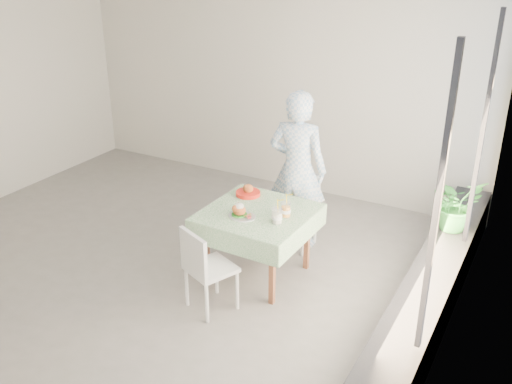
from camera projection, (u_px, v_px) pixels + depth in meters
The scene contains 14 objects.
floor at pixel (169, 257), 6.38m from camera, with size 6.00×6.00×0.00m, color #64625F.
wall_back at pixel (273, 87), 7.81m from camera, with size 6.00×0.02×2.80m, color beige.
wall_right at pixel (465, 196), 4.49m from camera, with size 0.02×5.00×2.80m, color beige.
window_pane at pixel (466, 166), 4.40m from camera, with size 0.01×4.80×2.18m, color #D1E0F9.
window_ledge at pixel (422, 310), 5.04m from camera, with size 0.40×4.80×0.50m, color black.
cafe_table at pixel (258, 236), 5.85m from camera, with size 1.07×1.07×0.74m.
chair_far at pixel (296, 224), 6.52m from camera, with size 0.41×0.41×0.86m.
chair_near at pixel (210, 284), 5.39m from camera, with size 0.53×0.53×0.85m.
diner at pixel (297, 170), 6.34m from camera, with size 0.66×0.43×1.81m, color #83ACD2.
main_dish at pixel (241, 212), 5.61m from camera, with size 0.28×0.28×0.14m.
juice_cup_orange at pixel (286, 210), 5.61m from camera, with size 0.10×0.10×0.29m.
juice_cup_lemonade at pixel (277, 216), 5.48m from camera, with size 0.11×0.11×0.30m.
second_dish at pixel (248, 192), 6.09m from camera, with size 0.26×0.26×0.12m.
potted_plant at pixel (456, 204), 5.81m from camera, with size 0.50×0.44×0.56m, color #307C29.
Camera 1 is at (3.53, -4.38, 3.24)m, focal length 40.00 mm.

